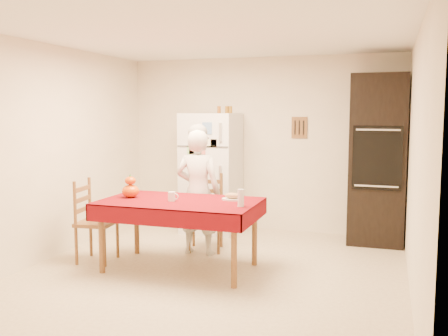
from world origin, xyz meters
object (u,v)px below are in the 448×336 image
at_px(chair_left, 92,218).
at_px(bread_plate, 233,199).
at_px(dining_table, 180,207).
at_px(wine_glass, 241,198).
at_px(pumpkin_lower, 131,191).
at_px(oven_cabinet, 378,160).
at_px(refrigerator, 211,173).
at_px(seated_woman, 198,192).
at_px(coffee_mug, 172,196).
at_px(chair_far, 206,209).

relative_size(chair_left, bread_plate, 3.96).
xyz_separation_m(dining_table, wine_glass, (0.73, -0.12, 0.16)).
xyz_separation_m(pumpkin_lower, wine_glass, (1.33, -0.13, 0.02)).
relative_size(oven_cabinet, bread_plate, 9.17).
distance_m(chair_left, pumpkin_lower, 0.59).
relative_size(pumpkin_lower, bread_plate, 0.80).
relative_size(refrigerator, pumpkin_lower, 8.82).
bearing_deg(seated_woman, coffee_mug, 85.54).
height_order(oven_cabinet, chair_left, oven_cabinet).
height_order(refrigerator, chair_left, refrigerator).
bearing_deg(pumpkin_lower, oven_cabinet, 34.97).
bearing_deg(bread_plate, coffee_mug, -156.76).
distance_m(chair_left, bread_plate, 1.66).
relative_size(chair_left, pumpkin_lower, 4.93).
bearing_deg(pumpkin_lower, bread_plate, 9.75).
relative_size(refrigerator, chair_far, 1.79).
xyz_separation_m(seated_woman, coffee_mug, (-0.04, -0.68, 0.05)).
xyz_separation_m(refrigerator, chair_far, (0.26, -0.92, -0.34)).
relative_size(chair_far, coffee_mug, 9.50).
height_order(dining_table, seated_woman, seated_woman).
bearing_deg(wine_glass, pumpkin_lower, 174.52).
height_order(seated_woman, coffee_mug, seated_woman).
distance_m(oven_cabinet, chair_left, 3.66).
relative_size(seated_woman, coffee_mug, 15.18).
bearing_deg(chair_left, chair_far, -57.09).
height_order(dining_table, wine_glass, wine_glass).
height_order(pumpkin_lower, wine_glass, wine_glass).
height_order(chair_left, seated_woman, seated_woman).
xyz_separation_m(refrigerator, wine_glass, (1.00, -1.90, -0.00)).
distance_m(wine_glass, bread_plate, 0.38).
bearing_deg(seated_woman, wine_glass, 134.60).
relative_size(refrigerator, wine_glass, 9.66).
height_order(dining_table, coffee_mug, coffee_mug).
bearing_deg(refrigerator, coffee_mug, -83.54).
bearing_deg(coffee_mug, oven_cabinet, 42.32).
bearing_deg(oven_cabinet, chair_far, -154.31).
relative_size(pumpkin_lower, wine_glass, 1.09).
bearing_deg(coffee_mug, bread_plate, 23.24).
distance_m(refrigerator, wine_glass, 2.15).
distance_m(oven_cabinet, seated_woman, 2.39).
relative_size(refrigerator, dining_table, 1.00).
relative_size(dining_table, coffee_mug, 17.00).
height_order(refrigerator, bread_plate, refrigerator).
bearing_deg(oven_cabinet, refrigerator, -178.82).
relative_size(chair_far, chair_left, 1.00).
bearing_deg(chair_far, pumpkin_lower, -137.40).
bearing_deg(chair_far, refrigerator, 93.24).
distance_m(dining_table, seated_woman, 0.62).
bearing_deg(chair_far, dining_table, -102.03).
bearing_deg(seated_woman, chair_far, -94.26).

